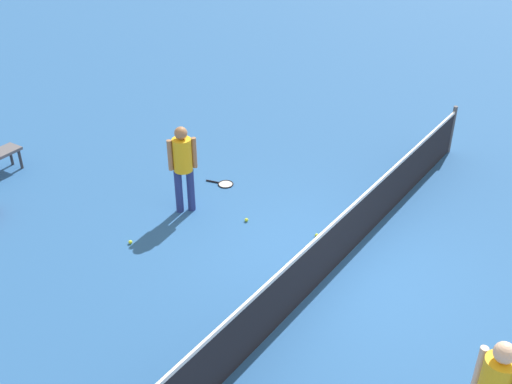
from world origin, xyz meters
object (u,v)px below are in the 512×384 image
tennis_ball_near_player (317,235)px  tennis_ball_by_net (246,220)px  player_near_side (183,162)px  tennis_racket_near_player (224,184)px  tennis_ball_midcourt (130,242)px

tennis_ball_near_player → tennis_ball_by_net: 1.32m
player_near_side → tennis_racket_near_player: 1.53m
tennis_ball_by_net → tennis_ball_midcourt: size_ratio=1.00×
player_near_side → tennis_ball_by_net: size_ratio=25.76×
tennis_racket_near_player → player_near_side: bearing=0.5°
tennis_racket_near_player → tennis_ball_by_net: 1.41m
tennis_racket_near_player → tennis_ball_midcourt: (2.52, -0.06, 0.02)m
player_near_side → tennis_ball_by_net: bearing=107.2°
tennis_racket_near_player → tennis_ball_near_player: (0.48, 2.43, 0.02)m
player_near_side → tennis_ball_near_player: player_near_side is taller
player_near_side → tennis_ball_by_net: player_near_side is taller
tennis_racket_near_player → tennis_ball_by_net: tennis_ball_by_net is taller
tennis_ball_near_player → tennis_ball_midcourt: bearing=-50.7°
tennis_ball_near_player → player_near_side: bearing=-74.3°
tennis_ball_near_player → tennis_racket_near_player: bearing=-101.2°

